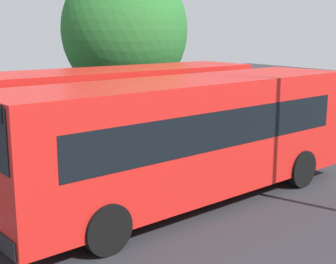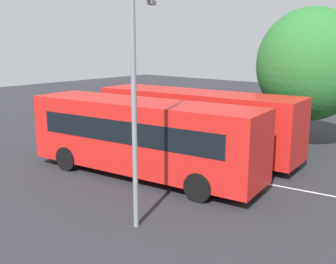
# 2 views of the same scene
# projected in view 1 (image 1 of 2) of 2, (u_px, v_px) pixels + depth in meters

# --- Properties ---
(ground_plane) EXTENTS (77.54, 77.54, 0.00)m
(ground_plane) POSITION_uv_depth(u_px,v_px,m) (160.00, 181.00, 14.75)
(ground_plane) COLOR #2B2B30
(bus_far_left) EXTENTS (10.73, 3.45, 3.27)m
(bus_far_left) POSITION_uv_depth(u_px,v_px,m) (111.00, 114.00, 15.84)
(bus_far_left) COLOR red
(bus_far_left) RESTS_ON ground
(bus_center_left) EXTENTS (10.78, 3.90, 3.27)m
(bus_center_left) POSITION_uv_depth(u_px,v_px,m) (188.00, 136.00, 12.58)
(bus_center_left) COLOR red
(bus_center_left) RESTS_ON ground
(depot_tree) EXTENTS (5.74, 5.16, 7.50)m
(depot_tree) POSITION_uv_depth(u_px,v_px,m) (125.00, 30.00, 21.62)
(depot_tree) COLOR #4C3823
(depot_tree) RESTS_ON ground
(lane_stripe_outer_left) EXTENTS (16.57, 2.56, 0.01)m
(lane_stripe_outer_left) POSITION_uv_depth(u_px,v_px,m) (160.00, 181.00, 14.75)
(lane_stripe_outer_left) COLOR silver
(lane_stripe_outer_left) RESTS_ON ground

